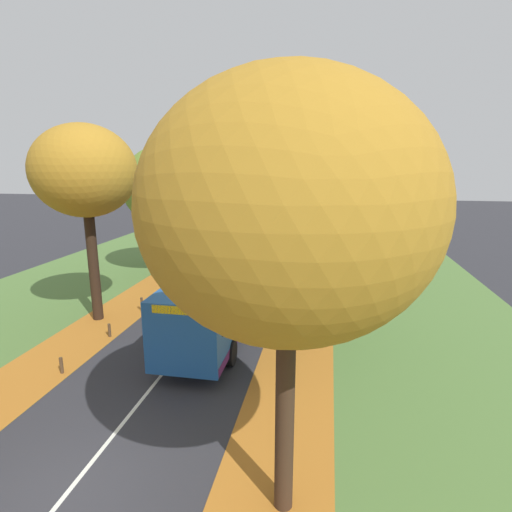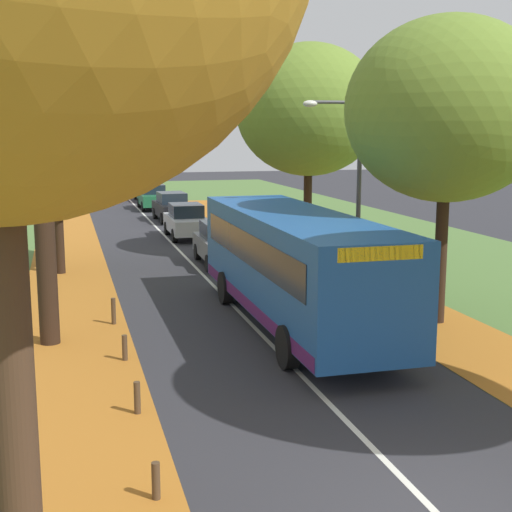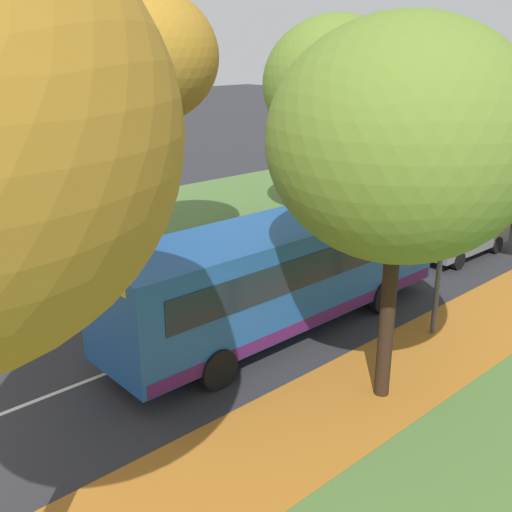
# 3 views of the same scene
# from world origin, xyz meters

# --- Properties ---
(grass_verge_left) EXTENTS (12.00, 90.00, 0.01)m
(grass_verge_left) POSITION_xyz_m (-9.20, 20.00, 0.00)
(grass_verge_left) COLOR #517538
(grass_verge_left) RESTS_ON ground
(leaf_litter_left) EXTENTS (2.80, 60.00, 0.00)m
(leaf_litter_left) POSITION_xyz_m (-4.60, 14.00, 0.01)
(leaf_litter_left) COLOR #B26B23
(leaf_litter_left) RESTS_ON grass_verge_left
(leaf_litter_right) EXTENTS (2.80, 60.00, 0.00)m
(leaf_litter_right) POSITION_xyz_m (4.60, 14.00, 0.01)
(leaf_litter_right) COLOR #B26B23
(leaf_litter_right) RESTS_ON grass_verge_right
(road_centre_line) EXTENTS (0.12, 80.00, 0.01)m
(road_centre_line) POSITION_xyz_m (0.00, 20.00, 0.00)
(road_centre_line) COLOR silver
(road_centre_line) RESTS_ON ground
(tree_left_near) EXTENTS (4.57, 4.57, 9.05)m
(tree_left_near) POSITION_xyz_m (-5.14, 9.73, 6.93)
(tree_left_near) COLOR black
(tree_left_near) RESTS_ON ground
(tree_left_mid) EXTENTS (6.03, 6.03, 8.54)m
(tree_left_mid) POSITION_xyz_m (-4.89, 18.54, 5.82)
(tree_left_mid) COLOR black
(tree_left_mid) RESTS_ON ground
(tree_right_near) EXTENTS (5.25, 5.25, 7.96)m
(tree_right_near) POSITION_xyz_m (4.89, 9.03, 5.59)
(tree_right_near) COLOR black
(tree_right_near) RESTS_ON ground
(bollard_third) EXTENTS (0.12, 0.12, 0.61)m
(bollard_third) POSITION_xyz_m (-3.54, 4.80, 0.30)
(bollard_third) COLOR #4C3823
(bollard_third) RESTS_ON ground
(bollard_fourth) EXTENTS (0.12, 0.12, 0.59)m
(bollard_fourth) POSITION_xyz_m (-3.50, 7.94, 0.30)
(bollard_fourth) COLOR #4C3823
(bollard_fourth) RESTS_ON ground
(bollard_fifth) EXTENTS (0.12, 0.12, 0.72)m
(bollard_fifth) POSITION_xyz_m (-3.53, 11.07, 0.36)
(bollard_fifth) COLOR #4C3823
(bollard_fifth) RESTS_ON ground
(streetlamp_right) EXTENTS (1.89, 0.28, 6.00)m
(streetlamp_right) POSITION_xyz_m (3.67, 12.50, 3.74)
(streetlamp_right) COLOR #47474C
(streetlamp_right) RESTS_ON ground
(bus) EXTENTS (2.69, 10.40, 2.98)m
(bus) POSITION_xyz_m (1.04, 9.70, 1.70)
(bus) COLOR #1E5199
(bus) RESTS_ON ground
(car_grey_lead) EXTENTS (1.85, 4.23, 1.62)m
(car_grey_lead) POSITION_xyz_m (1.13, 18.73, 0.81)
(car_grey_lead) COLOR slate
(car_grey_lead) RESTS_ON ground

